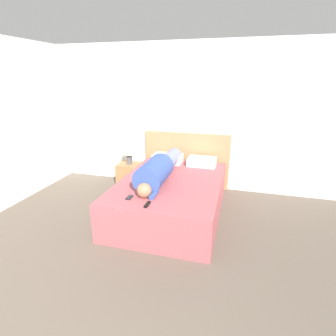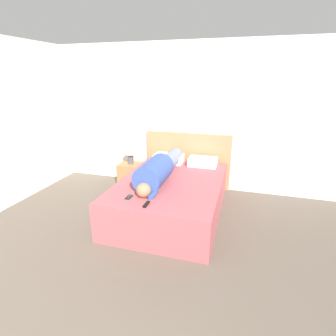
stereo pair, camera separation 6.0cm
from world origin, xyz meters
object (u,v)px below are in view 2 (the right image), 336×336
at_px(nightstand, 131,175).
at_px(cell_phone, 129,197).
at_px(tv_remote, 146,204).
at_px(person_lying, 159,169).
at_px(bed, 171,197).
at_px(pillow_near_headboard, 169,158).
at_px(table_lamp, 130,153).
at_px(pillow_second, 203,162).

height_order(nightstand, cell_phone, cell_phone).
bearing_deg(tv_remote, nightstand, 119.83).
bearing_deg(tv_remote, person_lying, 97.60).
height_order(bed, person_lying, person_lying).
xyz_separation_m(person_lying, pillow_near_headboard, (-0.11, 0.86, -0.09)).
bearing_deg(bed, tv_remote, -94.33).
xyz_separation_m(bed, pillow_near_headboard, (-0.28, 0.85, 0.34)).
bearing_deg(nightstand, tv_remote, -60.17).
xyz_separation_m(tv_remote, cell_phone, (-0.29, 0.14, -0.01)).
height_order(nightstand, pillow_near_headboard, pillow_near_headboard).
height_order(pillow_near_headboard, cell_phone, pillow_near_headboard).
xyz_separation_m(table_lamp, pillow_second, (1.37, 0.02, -0.06)).
distance_m(person_lying, pillow_near_headboard, 0.87).
height_order(bed, pillow_second, pillow_second).
relative_size(table_lamp, tv_remote, 2.12).
distance_m(pillow_near_headboard, tv_remote, 1.72).
bearing_deg(cell_phone, nightstand, 113.47).
bearing_deg(nightstand, cell_phone, -66.53).
bearing_deg(pillow_near_headboard, nightstand, -178.15).
distance_m(person_lying, cell_phone, 0.75).
bearing_deg(bed, cell_phone, -116.38).
relative_size(person_lying, pillow_second, 3.50).
xyz_separation_m(table_lamp, pillow_near_headboard, (0.74, 0.02, -0.05)).
distance_m(pillow_near_headboard, cell_phone, 1.57).
height_order(bed, table_lamp, table_lamp).
distance_m(pillow_near_headboard, pillow_second, 0.62).
height_order(table_lamp, pillow_near_headboard, table_lamp).
height_order(bed, cell_phone, cell_phone).
xyz_separation_m(nightstand, person_lying, (0.85, -0.84, 0.48)).
bearing_deg(table_lamp, nightstand, 180.00).
relative_size(nightstand, pillow_second, 0.93).
height_order(person_lying, cell_phone, person_lying).
bearing_deg(pillow_near_headboard, bed, -71.47).
xyz_separation_m(pillow_near_headboard, pillow_second, (0.62, -0.00, -0.01)).
bearing_deg(cell_phone, pillow_near_headboard, 87.32).
bearing_deg(pillow_second, tv_remote, -103.29).
height_order(bed, pillow_near_headboard, pillow_near_headboard).
bearing_deg(pillow_second, nightstand, -178.99).
xyz_separation_m(pillow_near_headboard, cell_phone, (-0.07, -1.57, -0.07)).
height_order(tv_remote, cell_phone, tv_remote).
xyz_separation_m(bed, nightstand, (-1.03, 0.82, -0.04)).
xyz_separation_m(pillow_near_headboard, tv_remote, (0.22, -1.70, -0.06)).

